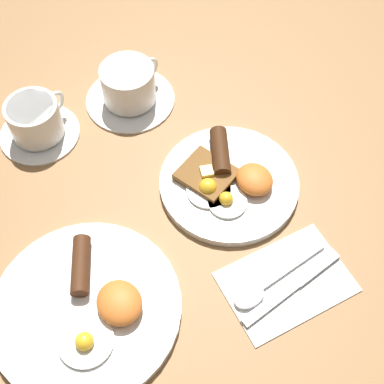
{
  "coord_description": "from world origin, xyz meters",
  "views": [
    {
      "loc": [
        -0.4,
        0.31,
        0.74
      ],
      "look_at": [
        0.01,
        0.07,
        0.03
      ],
      "focal_mm": 50.0,
      "sensor_mm": 36.0,
      "label": 1
    }
  ],
  "objects": [
    {
      "name": "teacup_near",
      "position": [
        0.26,
        0.05,
        0.03
      ],
      "size": [
        0.16,
        0.16,
        0.08
      ],
      "color": "white",
      "rests_on": "ground_plane"
    },
    {
      "name": "spoon",
      "position": [
        -0.18,
        0.07,
        0.01
      ],
      "size": [
        0.04,
        0.18,
        0.01
      ],
      "rotation": [
        0.0,
        0.0,
        1.65
      ],
      "color": "silver",
      "rests_on": "napkin"
    },
    {
      "name": "napkin",
      "position": [
        -0.19,
        0.02,
        0.0
      ],
      "size": [
        0.14,
        0.19,
        0.01
      ],
      "primitive_type": "cube",
      "rotation": [
        0.0,
        0.0,
        -0.05
      ],
      "color": "white",
      "rests_on": "ground_plane"
    },
    {
      "name": "breakfast_plate_far",
      "position": [
        -0.08,
        0.29,
        0.01
      ],
      "size": [
        0.28,
        0.28,
        0.05
      ],
      "color": "white",
      "rests_on": "ground_plane"
    },
    {
      "name": "ground_plane",
      "position": [
        0.0,
        0.0,
        0.0
      ],
      "size": [
        3.0,
        3.0,
        0.0
      ],
      "primitive_type": "plane",
      "color": "olive"
    },
    {
      "name": "teacup_far",
      "position": [
        0.26,
        0.23,
        0.03
      ],
      "size": [
        0.14,
        0.14,
        0.07
      ],
      "color": "white",
      "rests_on": "ground_plane"
    },
    {
      "name": "knife",
      "position": [
        -0.2,
        0.01,
        0.01
      ],
      "size": [
        0.04,
        0.19,
        0.01
      ],
      "rotation": [
        0.0,
        0.0,
        1.68
      ],
      "color": "silver",
      "rests_on": "napkin"
    },
    {
      "name": "breakfast_plate_near",
      "position": [
        0.0,
        0.0,
        0.01
      ],
      "size": [
        0.23,
        0.23,
        0.04
      ],
      "color": "white",
      "rests_on": "ground_plane"
    }
  ]
}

